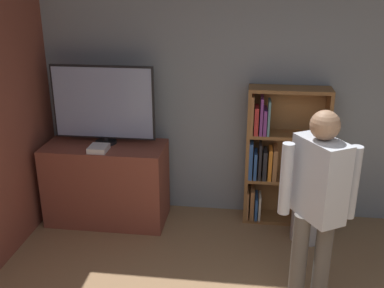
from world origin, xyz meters
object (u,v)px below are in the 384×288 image
television (103,104)px  bookshelf (277,157)px  person (317,197)px  game_console (99,148)px  waste_bin (307,219)px

television → bookshelf: television is taller
television → person: 2.37m
television → bookshelf: size_ratio=0.72×
game_console → waste_bin: game_console is taller
television → game_console: bearing=-91.2°
television → game_console: size_ratio=5.18×
television → bookshelf: bearing=5.3°
waste_bin → person: bearing=-95.9°
television → person: size_ratio=0.65×
bookshelf → television: bearing=-174.7°
television → waste_bin: 2.38m
person → waste_bin: person is taller
television → waste_bin: (2.12, -0.20, -1.07)m
person → bookshelf: bearing=158.2°
bookshelf → person: size_ratio=0.90×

